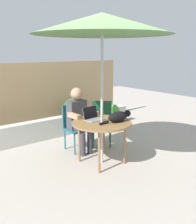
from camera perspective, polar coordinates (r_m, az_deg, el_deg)
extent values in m
plane|color=#ADA399|center=(4.44, 0.82, -11.23)|extent=(14.00, 14.00, 0.00)
cube|color=tan|center=(6.19, -13.56, 3.34)|extent=(4.78, 0.08, 1.61)
cube|color=beige|center=(5.68, -10.08, -3.47)|extent=(4.30, 0.20, 0.44)
cylinder|color=olive|center=(4.19, 0.85, -2.44)|extent=(0.99, 0.99, 0.03)
cylinder|color=olive|center=(4.67, 1.30, -5.41)|extent=(0.04, 0.04, 0.69)
cylinder|color=olive|center=(4.36, -4.24, -6.84)|extent=(0.04, 0.04, 0.69)
cylinder|color=olive|center=(3.95, 0.29, -9.00)|extent=(0.04, 0.04, 0.69)
cylinder|color=olive|center=(4.29, 6.00, -7.22)|extent=(0.04, 0.04, 0.69)
cylinder|color=#B7B7BC|center=(4.10, 0.87, 3.17)|extent=(0.04, 0.04, 2.24)
cone|color=#4C723F|center=(4.05, 0.93, 19.22)|extent=(2.15, 2.15, 0.32)
sphere|color=#B7B7BC|center=(4.05, 0.94, 19.41)|extent=(0.06, 0.06, 0.06)
cube|color=#1E606B|center=(4.85, -4.74, -3.89)|extent=(0.40, 0.40, 0.04)
cube|color=#1E606B|center=(4.93, -5.96, -0.75)|extent=(0.40, 0.04, 0.44)
cylinder|color=#1E606B|center=(5.14, -4.18, -5.39)|extent=(0.03, 0.03, 0.39)
cylinder|color=#1E606B|center=(4.97, -7.43, -6.15)|extent=(0.03, 0.03, 0.39)
cylinder|color=#1E606B|center=(4.69, -5.26, -7.26)|extent=(0.03, 0.03, 0.39)
cylinder|color=#1E606B|center=(4.88, -1.90, -6.41)|extent=(0.03, 0.03, 0.39)
cube|color=#194C2D|center=(5.10, 0.85, -2.97)|extent=(0.56, 0.56, 0.04)
cube|color=#194C2D|center=(5.21, 0.86, 0.10)|extent=(0.33, 0.28, 0.44)
cylinder|color=#194C2D|center=(5.33, 2.67, -4.67)|extent=(0.03, 0.03, 0.39)
cylinder|color=#194C2D|center=(5.33, -1.00, -4.66)|extent=(0.03, 0.03, 0.39)
cylinder|color=#194C2D|center=(5.00, -1.12, -5.87)|extent=(0.03, 0.03, 0.39)
cylinder|color=#194C2D|center=(5.00, 2.79, -5.89)|extent=(0.03, 0.03, 0.39)
cube|color=#3F3F47|center=(4.77, -4.81, -0.58)|extent=(0.34, 0.20, 0.54)
sphere|color=tan|center=(4.68, -4.84, 4.15)|extent=(0.22, 0.22, 0.22)
cube|color=#383842|center=(4.66, -4.54, -3.70)|extent=(0.12, 0.30, 0.12)
cylinder|color=#383842|center=(4.63, -3.43, -7.27)|extent=(0.10, 0.10, 0.43)
cube|color=#383842|center=(4.75, -2.94, -3.36)|extent=(0.12, 0.30, 0.12)
cylinder|color=#383842|center=(4.72, -1.83, -6.85)|extent=(0.10, 0.10, 0.43)
cube|color=tan|center=(4.47, -5.37, -0.88)|extent=(0.08, 0.32, 0.08)
cube|color=tan|center=(4.70, -1.30, -0.13)|extent=(0.08, 0.32, 0.08)
cube|color=gray|center=(4.29, -0.80, -1.74)|extent=(0.32, 0.25, 0.02)
cube|color=black|center=(4.34, -1.74, -0.11)|extent=(0.30, 0.08, 0.20)
cube|color=gray|center=(4.35, -1.82, -0.09)|extent=(0.30, 0.08, 0.20)
ellipsoid|color=black|center=(4.19, 4.50, -1.07)|extent=(0.40, 0.20, 0.17)
sphere|color=black|center=(4.34, 6.66, -0.33)|extent=(0.11, 0.11, 0.11)
ellipsoid|color=white|center=(4.28, 5.55, -1.33)|extent=(0.12, 0.12, 0.09)
cylinder|color=black|center=(4.04, 1.34, -2.45)|extent=(0.18, 0.04, 0.04)
cone|color=black|center=(4.31, 6.96, 0.25)|extent=(0.04, 0.04, 0.03)
cone|color=black|center=(4.35, 6.39, 0.38)|extent=(0.04, 0.04, 0.03)
cylinder|color=#33383D|center=(6.11, 3.19, -2.77)|extent=(0.28, 0.28, 0.30)
ellipsoid|color=#4C8C38|center=(6.03, 3.23, 0.04)|extent=(0.35, 0.35, 0.38)
cylinder|color=#33383D|center=(6.23, -5.74, -2.38)|extent=(0.37, 0.37, 0.32)
ellipsoid|color=#2D6B28|center=(6.14, -5.82, 0.85)|extent=(0.41, 0.41, 0.47)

